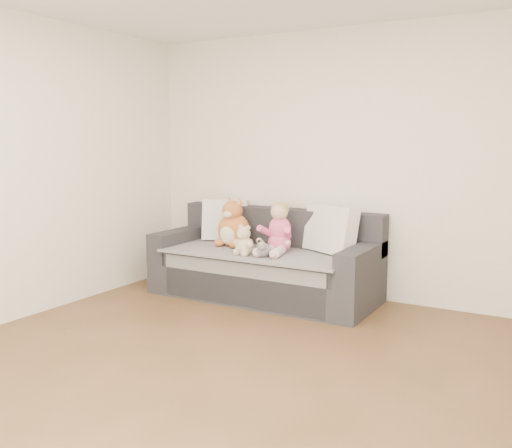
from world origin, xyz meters
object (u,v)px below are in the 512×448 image
(plush_cat, at_px, (233,227))
(sippy_cup, at_px, (262,246))
(toddler, at_px, (278,231))
(sofa, at_px, (266,266))
(teddy_bear, at_px, (244,243))

(plush_cat, height_order, sippy_cup, plush_cat)
(toddler, relative_size, plush_cat, 0.96)
(sofa, relative_size, toddler, 4.40)
(teddy_bear, bearing_deg, plush_cat, 145.17)
(toddler, xyz_separation_m, plush_cat, (-0.56, 0.08, -0.02))
(sofa, height_order, teddy_bear, sofa)
(sofa, distance_m, plush_cat, 0.52)
(teddy_bear, relative_size, sippy_cup, 2.34)
(plush_cat, relative_size, sippy_cup, 4.18)
(teddy_bear, distance_m, sippy_cup, 0.22)
(plush_cat, bearing_deg, toddler, -7.68)
(plush_cat, distance_m, sippy_cup, 0.48)
(toddler, distance_m, teddy_bear, 0.36)
(teddy_bear, xyz_separation_m, sippy_cup, (0.09, 0.19, -0.05))
(plush_cat, height_order, teddy_bear, plush_cat)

